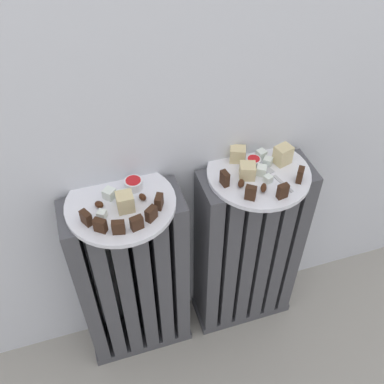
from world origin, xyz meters
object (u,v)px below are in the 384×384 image
Objects in this scene: radiator_right at (247,252)px; jam_bowl_right at (253,162)px; radiator_left at (133,282)px; plate_left at (121,204)px; fork at (277,178)px; plate_right at (259,173)px; jam_bowl_left at (134,184)px.

radiator_right is 16.78× the size of jam_bowl_right.
plate_left is (0.00, 0.00, 0.33)m from radiator_left.
fork is at bearing -57.35° from jam_bowl_right.
jam_bowl_right is at bearing 104.95° from plate_right.
plate_right is at bearing 0.00° from plate_left.
plate_left is at bearing 0.00° from radiator_left.
plate_right is 0.32m from jam_bowl_left.
jam_bowl_right is (0.31, -0.01, 0.00)m from jam_bowl_left.
plate_left reaches higher than radiator_left.
plate_left is 0.36m from plate_right.
radiator_left and radiator_right have the same top height.
plate_right is at bearing 0.00° from radiator_left.
fork is (0.04, -0.06, -0.01)m from jam_bowl_right.
plate_left is 0.06m from jam_bowl_left.
radiator_left is at bearing 180.00° from plate_right.
fork reaches higher than plate_left.
plate_right reaches higher than radiator_left.
plate_right is at bearing 131.60° from fork.
plate_right is 2.59× the size of fork.
radiator_left is 14.10× the size of jam_bowl_left.
plate_left is 0.35m from jam_bowl_right.
plate_left is at bearing 174.68° from fork.
fork is at bearing -5.32° from plate_left.
radiator_left is 16.78× the size of jam_bowl_right.
jam_bowl_left is (-0.31, 0.04, 0.35)m from radiator_right.
radiator_left is at bearing -176.10° from jam_bowl_right.
jam_bowl_right is at bearing -2.71° from jam_bowl_left.
fork is at bearing -48.40° from radiator_right.
plate_left is at bearing -137.09° from jam_bowl_left.
radiator_left is 0.51m from fork.
radiator_right is at bearing 0.00° from plate_left.
jam_bowl_right reaches higher than plate_left.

